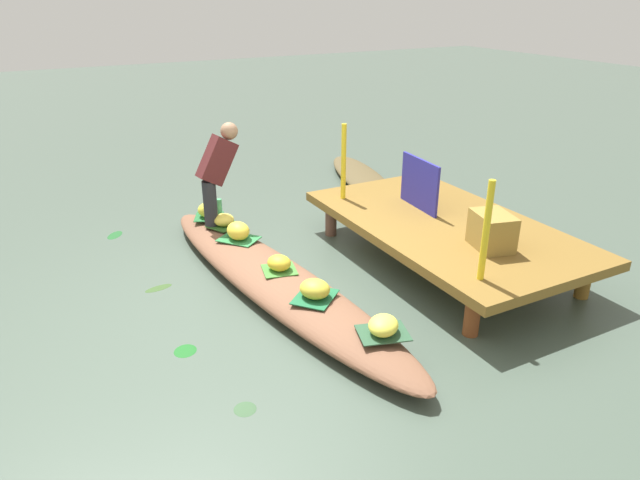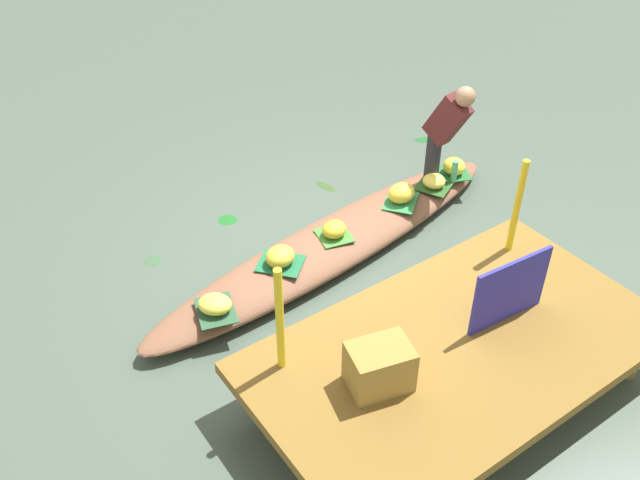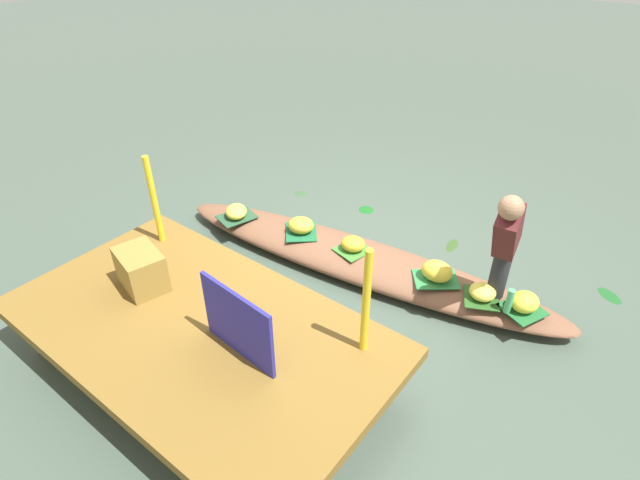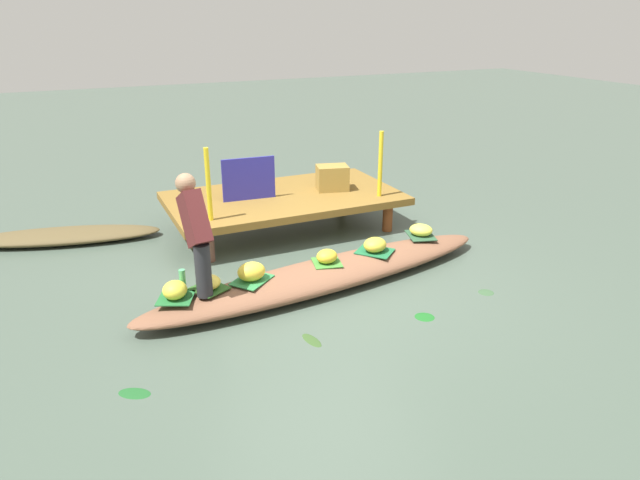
{
  "view_description": "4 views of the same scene",
  "coord_description": "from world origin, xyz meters",
  "views": [
    {
      "loc": [
        4.76,
        -2.02,
        2.84
      ],
      "look_at": [
        0.16,
        0.43,
        0.55
      ],
      "focal_mm": 32.32,
      "sensor_mm": 36.0,
      "label": 1
    },
    {
      "loc": [
        3.25,
        4.36,
        4.33
      ],
      "look_at": [
        0.41,
        0.33,
        0.54
      ],
      "focal_mm": 39.13,
      "sensor_mm": 36.0,
      "label": 2
    },
    {
      "loc": [
        -2.34,
        3.69,
        3.32
      ],
      "look_at": [
        0.2,
        0.39,
        0.5
      ],
      "focal_mm": 28.44,
      "sensor_mm": 36.0,
      "label": 3
    },
    {
      "loc": [
        -2.54,
        -5.39,
        2.91
      ],
      "look_at": [
        -0.02,
        0.11,
        0.51
      ],
      "focal_mm": 32.61,
      "sensor_mm": 36.0,
      "label": 4
    }
  ],
  "objects": [
    {
      "name": "leaf_mat_2",
      "position": [
        -0.88,
        -0.05,
        0.25
      ],
      "size": [
        0.53,
        0.51,
        0.01
      ],
      "primitive_type": "cube",
      "rotation": [
        0.0,
        0.0,
        0.66
      ],
      "color": "#2D7C40",
      "rests_on": "vendor_boat"
    },
    {
      "name": "leaf_mat_4",
      "position": [
        -1.34,
        -0.05,
        0.25
      ],
      "size": [
        0.43,
        0.44,
        0.01
      ],
      "primitive_type": "cube",
      "rotation": [
        0.0,
        0.0,
        2.03
      ],
      "color": "#27531E",
      "rests_on": "vendor_boat"
    },
    {
      "name": "leaf_mat_5",
      "position": [
        1.48,
        0.31,
        0.25
      ],
      "size": [
        0.42,
        0.48,
        0.01
      ],
      "primitive_type": "cube",
      "rotation": [
        0.0,
        0.0,
        1.28
      ],
      "color": "#2A4F34",
      "rests_on": "vendor_boat"
    },
    {
      "name": "leaf_mat_1",
      "position": [
        0.04,
        0.04,
        0.25
      ],
      "size": [
        0.38,
        0.39,
        0.01
      ],
      "primitive_type": "cube",
      "rotation": [
        0.0,
        0.0,
        2.91
      ],
      "color": "#3F8030",
      "rests_on": "vendor_boat"
    },
    {
      "name": "drifting_plant_2",
      "position": [
        1.54,
        -0.92,
        0.0
      ],
      "size": [
        0.23,
        0.22,
        0.01
      ],
      "primitive_type": "ellipsoid",
      "rotation": [
        0.0,
        0.0,
        2.73
      ],
      "color": "#365635",
      "rests_on": "ground"
    },
    {
      "name": "produce_crate",
      "position": [
        1.0,
        1.89,
        0.67
      ],
      "size": [
        0.51,
        0.42,
        0.35
      ],
      "primitive_type": "cube",
      "rotation": [
        0.0,
        0.0,
        -0.25
      ],
      "color": "olive",
      "rests_on": "dock_platform"
    },
    {
      "name": "banana_bunch_3",
      "position": [
        0.69,
        0.1,
        0.34
      ],
      "size": [
        0.37,
        0.35,
        0.17
      ],
      "primitive_type": "ellipsoid",
      "rotation": [
        0.0,
        0.0,
        0.39
      ],
      "color": "gold",
      "rests_on": "vendor_boat"
    },
    {
      "name": "banana_bunch_4",
      "position": [
        -1.34,
        -0.05,
        0.32
      ],
      "size": [
        0.25,
        0.24,
        0.14
      ],
      "primitive_type": "ellipsoid",
      "rotation": [
        0.0,
        0.0,
        3.16
      ],
      "color": "#F4D54C",
      "rests_on": "vendor_boat"
    },
    {
      "name": "canal_water",
      "position": [
        0.0,
        0.0,
        0.0
      ],
      "size": [
        40.0,
        40.0,
        0.0
      ],
      "primitive_type": "plane",
      "color": "#445448",
      "rests_on": "ground"
    },
    {
      "name": "drifting_plant_1",
      "position": [
        0.6,
        -1.1,
        0.0
      ],
      "size": [
        0.28,
        0.28,
        0.01
      ],
      "primitive_type": "ellipsoid",
      "rotation": [
        0.0,
        0.0,
        2.45
      ],
      "color": "#1B5E20",
      "rests_on": "ground"
    },
    {
      "name": "railing_post_east",
      "position": [
        1.46,
        1.34,
        0.94
      ],
      "size": [
        0.06,
        0.06,
        0.91
      ],
      "primitive_type": "cylinder",
      "color": "yellow",
      "rests_on": "dock_platform"
    },
    {
      "name": "banana_bunch_1",
      "position": [
        0.04,
        0.04,
        0.33
      ],
      "size": [
        0.31,
        0.29,
        0.15
      ],
      "primitive_type": "ellipsoid",
      "rotation": [
        0.0,
        0.0,
        5.06
      ],
      "color": "gold",
      "rests_on": "vendor_boat"
    },
    {
      "name": "water_bottle",
      "position": [
        -1.59,
        -0.02,
        0.37
      ],
      "size": [
        0.07,
        0.07,
        0.25
      ],
      "primitive_type": "cylinder",
      "color": "#4FB072",
      "rests_on": "vendor_boat"
    },
    {
      "name": "market_banner",
      "position": [
        -0.24,
        1.94,
        0.78
      ],
      "size": [
        0.73,
        0.09,
        0.58
      ],
      "primitive_type": "cube",
      "rotation": [
        0.0,
        0.0,
        -0.08
      ],
      "color": "#2A2997",
      "rests_on": "dock_platform"
    },
    {
      "name": "banana_bunch_2",
      "position": [
        -0.88,
        -0.05,
        0.35
      ],
      "size": [
        0.32,
        0.26,
        0.2
      ],
      "primitive_type": "ellipsoid",
      "rotation": [
        0.0,
        0.0,
        3.22
      ],
      "color": "yellow",
      "rests_on": "vendor_boat"
    },
    {
      "name": "drifting_plant_3",
      "position": [
        -0.63,
        -1.03,
        0.0
      ],
      "size": [
        0.16,
        0.3,
        0.01
      ],
      "primitive_type": "ellipsoid",
      "rotation": [
        0.0,
        0.0,
        1.73
      ],
      "color": "#324F23",
      "rests_on": "ground"
    },
    {
      "name": "vendor_boat",
      "position": [
        0.0,
        0.0,
        0.12
      ],
      "size": [
        4.5,
        1.3,
        0.25
      ],
      "primitive_type": "ellipsoid",
      "rotation": [
        0.0,
        0.0,
        0.13
      ],
      "color": "brown",
      "rests_on": "ground"
    },
    {
      "name": "banana_bunch_5",
      "position": [
        1.48,
        0.31,
        0.33
      ],
      "size": [
        0.38,
        0.38,
        0.15
      ],
      "primitive_type": "ellipsoid",
      "rotation": [
        0.0,
        0.0,
        5.47
      ],
      "color": "#F0E64B",
      "rests_on": "vendor_boat"
    },
    {
      "name": "drifting_plant_0",
      "position": [
        -2.27,
        -1.18,
        0.0
      ],
      "size": [
        0.31,
        0.28,
        0.01
      ],
      "primitive_type": "ellipsoid",
      "rotation": [
        0.0,
        0.0,
        2.54
      ],
      "color": "#1D5524",
      "rests_on": "ground"
    },
    {
      "name": "leaf_mat_3",
      "position": [
        0.69,
        0.1,
        0.25
      ],
      "size": [
        0.52,
        0.53,
        0.01
      ],
      "primitive_type": "cube",
      "rotation": [
        0.0,
        0.0,
        2.28
      ],
      "color": "#1C6339",
      "rests_on": "vendor_boat"
    },
    {
      "name": "moored_boat",
      "position": [
        -2.63,
        2.68,
        0.08
      ],
      "size": [
        2.59,
        1.2,
        0.16
      ],
      "primitive_type": "ellipsoid",
      "rotation": [
        0.0,
        0.0,
        -0.24
      ],
      "color": "brown",
      "rests_on": "ground"
    },
    {
      "name": "railing_post_west",
      "position": [
        -0.94,
        1.34,
        0.94
      ],
      "size": [
        0.06,
        0.06,
        0.91
      ],
      "primitive_type": "cylinder",
      "color": "yellow",
      "rests_on": "dock_platform"
    },
    {
      "name": "leaf_mat_0",
      "position": [
        -1.7,
        -0.12,
        0.25
      ],
      "size": [
        0.44,
        0.44,
        0.01
      ],
      "primitive_type": "cube",
      "rotation": [
        0.0,
        0.0,
        1.15
      ],
      "color": "#216531",
      "rests_on": "vendor_boat"
    },
    {
      "name": "banana_bunch_0",
      "position": [
        -1.7,
        -0.12,
        0.34
      ],
      "size": [
        0.33,
        0.34,
        0.18
      ],
      "primitive_type": "ellipsoid",
      "rotation": [
        0.0,
        0.0,
        5.77
      ],
      "color": "yellow",
      "rests_on": "vendor_boat"
    },
    {
      "name": "vendor_person",
      "position": [
        -1.43,
        -0.06,
        0.93
      ],
      "size": [
        0.24,
        0.53,
        1.19
      ],
      "color": "#28282D",
      "rests_on": "vendor_boat"
    },
    {
      "name": "dock_platform",
      "position": [
        0.26,
        1.94,
        0.43
      ],
      "size": [
        3.2,
        1.8,
        0.49
      ],
      "color": "brown",
      "rests_on": "ground"
    }
  ]
}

